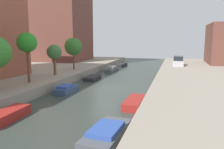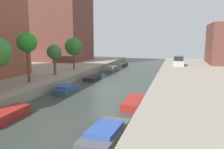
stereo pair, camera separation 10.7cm
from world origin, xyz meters
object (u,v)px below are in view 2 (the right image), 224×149
object	(u,v)px
moored_boat_left_4	(112,69)
moored_boat_right_1	(106,133)
moored_boat_left_1	(6,116)
street_tree_4	(74,47)
street_tree_3	(54,52)
moored_boat_left_5	(122,65)
apartment_tower_far	(62,2)
moored_boat_left_2	(66,89)
moored_boat_right_2	(134,102)
parked_car	(178,62)
moored_boat_left_3	(92,78)
street_tree_2	(27,43)

from	to	relation	value
moored_boat_left_4	moored_boat_right_1	bearing A→B (deg)	-74.49
moored_boat_left_1	street_tree_4	bearing A→B (deg)	101.62
street_tree_3	moored_boat_left_5	bearing A→B (deg)	77.05
apartment_tower_far	moored_boat_left_2	size ratio (longest dim) A/B	7.35
moored_boat_left_2	moored_boat_left_5	world-z (taller)	moored_boat_left_2
moored_boat_left_4	moored_boat_right_2	distance (m)	19.57
street_tree_4	moored_boat_right_1	world-z (taller)	street_tree_4
street_tree_4	parked_car	distance (m)	17.96
apartment_tower_far	street_tree_4	distance (m)	17.76
street_tree_4	moored_boat_left_3	world-z (taller)	street_tree_4
street_tree_3	moored_boat_left_4	xyz separation A→B (m)	(4.20, 11.15, -3.39)
street_tree_4	moored_boat_left_5	xyz separation A→B (m)	(4.17, 12.75, -4.02)
parked_car	moored_boat_left_1	world-z (taller)	parked_car
moored_boat_left_1	moored_boat_left_4	bearing A→B (deg)	88.82
street_tree_4	moored_boat_left_5	world-z (taller)	street_tree_4
moored_boat_right_1	moored_boat_left_5	bearing A→B (deg)	102.25
street_tree_3	street_tree_4	xyz separation A→B (m)	(-0.00, 5.37, 0.56)
moored_boat_left_4	moored_boat_left_5	bearing A→B (deg)	90.22
moored_boat_left_3	street_tree_2	bearing A→B (deg)	-114.60
moored_boat_right_1	moored_boat_right_2	distance (m)	6.44
moored_boat_left_4	moored_boat_left_3	bearing A→B (deg)	-92.95
apartment_tower_far	moored_boat_left_4	world-z (taller)	apartment_tower_far
moored_boat_left_2	moored_boat_right_1	distance (m)	11.59
moored_boat_left_3	moored_boat_left_4	size ratio (longest dim) A/B	0.81
street_tree_2	moored_boat_right_2	size ratio (longest dim) A/B	1.37
apartment_tower_far	street_tree_3	bearing A→B (deg)	-64.36
moored_boat_left_2	moored_boat_right_2	xyz separation A→B (m)	(7.57, -2.64, -0.06)
street_tree_4	moored_boat_left_1	xyz separation A→B (m)	(3.71, -18.02, -4.03)
moored_boat_left_5	moored_boat_right_1	xyz separation A→B (m)	(6.86, -31.61, 0.00)
parked_car	moored_boat_left_1	size ratio (longest dim) A/B	1.14
moored_boat_right_1	parked_car	bearing A→B (deg)	82.13
street_tree_2	moored_boat_right_1	xyz separation A→B (m)	(11.03, -8.36, -4.68)
street_tree_3	moored_boat_right_2	xyz separation A→B (m)	(11.37, -7.05, -3.50)
parked_car	moored_boat_left_4	distance (m)	11.48
moored_boat_left_2	moored_boat_right_1	bearing A→B (deg)	-51.43
street_tree_3	moored_boat_left_2	world-z (taller)	street_tree_3
street_tree_4	parked_car	xyz separation A→B (m)	(14.96, 9.56, -2.68)
parked_car	moored_boat_right_2	world-z (taller)	parked_car
moored_boat_left_5	moored_boat_right_1	bearing A→B (deg)	-77.75
street_tree_2	moored_boat_left_1	bearing A→B (deg)	-63.78
apartment_tower_far	moored_boat_right_2	distance (m)	34.69
street_tree_3	moored_boat_right_2	distance (m)	13.83
street_tree_3	moored_boat_left_5	xyz separation A→B (m)	(4.17, 18.12, -3.46)
apartment_tower_far	moored_boat_right_1	xyz separation A→B (m)	(19.77, -31.68, -12.65)
moored_boat_left_1	moored_boat_left_4	world-z (taller)	moored_boat_left_4
apartment_tower_far	moored_boat_left_5	bearing A→B (deg)	-0.35
street_tree_2	street_tree_3	distance (m)	5.27
street_tree_4	moored_boat_left_1	bearing A→B (deg)	-78.38
street_tree_2	moored_boat_right_2	distance (m)	12.47
moored_boat_left_2	moored_boat_right_2	distance (m)	8.01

